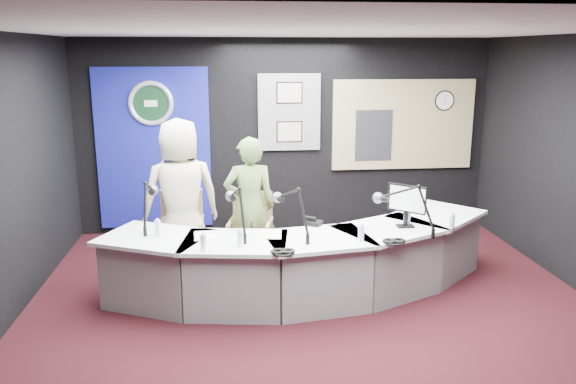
{
  "coord_description": "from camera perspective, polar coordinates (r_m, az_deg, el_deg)",
  "views": [
    {
      "loc": [
        -0.86,
        -5.34,
        2.61
      ],
      "look_at": [
        -0.2,
        0.8,
        1.1
      ],
      "focal_mm": 36.0,
      "sensor_mm": 36.0,
      "label": 1
    }
  ],
  "objects": [
    {
      "name": "ground",
      "position": [
        6.0,
        2.77,
        -12.04
      ],
      "size": [
        6.0,
        6.0,
        0.0
      ],
      "primitive_type": "plane",
      "color": "black",
      "rests_on": "ground"
    },
    {
      "name": "ceiling",
      "position": [
        5.41,
        3.12,
        15.73
      ],
      "size": [
        6.0,
        6.0,
        0.02
      ],
      "primitive_type": "cube",
      "color": "silver",
      "rests_on": "ground"
    },
    {
      "name": "wall_back",
      "position": [
        8.47,
        -0.24,
        5.54
      ],
      "size": [
        6.0,
        0.02,
        2.8
      ],
      "primitive_type": "cube",
      "color": "black",
      "rests_on": "ground"
    },
    {
      "name": "wall_front",
      "position": [
        2.77,
        12.88,
        -12.58
      ],
      "size": [
        6.0,
        0.02,
        2.8
      ],
      "primitive_type": "cube",
      "color": "black",
      "rests_on": "ground"
    },
    {
      "name": "broadcast_desk",
      "position": [
        6.35,
        1.6,
        -6.87
      ],
      "size": [
        4.5,
        1.9,
        0.75
      ],
      "primitive_type": null,
      "color": "silver",
      "rests_on": "ground"
    },
    {
      "name": "backdrop_panel",
      "position": [
        8.48,
        -13.12,
        4.17
      ],
      "size": [
        1.6,
        0.05,
        2.3
      ],
      "primitive_type": "cube",
      "color": "navy",
      "rests_on": "wall_back"
    },
    {
      "name": "agency_seal",
      "position": [
        8.36,
        -13.4,
        8.51
      ],
      "size": [
        0.63,
        0.07,
        0.63
      ],
      "primitive_type": "torus",
      "rotation": [
        1.57,
        0.0,
        0.0
      ],
      "color": "silver",
      "rests_on": "backdrop_panel"
    },
    {
      "name": "seal_center",
      "position": [
        8.37,
        -13.39,
        8.52
      ],
      "size": [
        0.48,
        0.01,
        0.48
      ],
      "primitive_type": "cylinder",
      "rotation": [
        1.57,
        0.0,
        0.0
      ],
      "color": "black",
      "rests_on": "backdrop_panel"
    },
    {
      "name": "pinboard",
      "position": [
        8.4,
        0.12,
        7.88
      ],
      "size": [
        0.9,
        0.04,
        1.1
      ],
      "primitive_type": "cube",
      "color": "slate",
      "rests_on": "wall_back"
    },
    {
      "name": "framed_photo_upper",
      "position": [
        8.35,
        0.15,
        9.77
      ],
      "size": [
        0.34,
        0.02,
        0.27
      ],
      "primitive_type": "cube",
      "color": "gray",
      "rests_on": "pinboard"
    },
    {
      "name": "framed_photo_lower",
      "position": [
        8.41,
        0.15,
        5.96
      ],
      "size": [
        0.34,
        0.02,
        0.27
      ],
      "primitive_type": "cube",
      "color": "gray",
      "rests_on": "pinboard"
    },
    {
      "name": "booth_window_frame",
      "position": [
        8.77,
        11.31,
        6.55
      ],
      "size": [
        2.12,
        0.06,
        1.32
      ],
      "primitive_type": "cube",
      "color": "tan",
      "rests_on": "wall_back"
    },
    {
      "name": "booth_glow",
      "position": [
        8.76,
        11.33,
        6.54
      ],
      "size": [
        2.0,
        0.02,
        1.2
      ],
      "primitive_type": "cube",
      "color": "#E9B493",
      "rests_on": "booth_window_frame"
    },
    {
      "name": "equipment_rack",
      "position": [
        8.64,
        8.45,
        5.55
      ],
      "size": [
        0.55,
        0.02,
        0.75
      ],
      "primitive_type": "cube",
      "color": "black",
      "rests_on": "booth_window_frame"
    },
    {
      "name": "wall_clock",
      "position": [
        8.91,
        15.2,
        8.71
      ],
      "size": [
        0.28,
        0.01,
        0.28
      ],
      "primitive_type": "cylinder",
      "rotation": [
        1.57,
        0.0,
        0.0
      ],
      "color": "white",
      "rests_on": "booth_window_frame"
    },
    {
      "name": "armchair_left",
      "position": [
        7.06,
        -10.34,
        -4.48
      ],
      "size": [
        0.48,
        0.48,
        0.86
      ],
      "primitive_type": null,
      "rotation": [
        0.0,
        0.0,
        0.01
      ],
      "color": "#A06F49",
      "rests_on": "ground"
    },
    {
      "name": "armchair_right",
      "position": [
        6.91,
        -3.76,
        -4.05
      ],
      "size": [
        0.67,
        0.67,
        1.01
      ],
      "primitive_type": null,
      "rotation": [
        0.0,
        0.0,
        -0.2
      ],
      "color": "#A06F49",
      "rests_on": "ground"
    },
    {
      "name": "draped_jacket",
      "position": [
        7.25,
        -10.42,
        -2.42
      ],
      "size": [
        0.5,
        0.1,
        0.7
      ],
      "primitive_type": "cube",
      "rotation": [
        0.0,
        0.0,
        0.01
      ],
      "color": "gray",
      "rests_on": "armchair_left"
    },
    {
      "name": "person_man",
      "position": [
        6.92,
        -10.52,
        -0.5
      ],
      "size": [
        1.03,
        0.81,
        1.87
      ],
      "primitive_type": "imported",
      "rotation": [
        0.0,
        0.0,
        3.4
      ],
      "color": "beige",
      "rests_on": "ground"
    },
    {
      "name": "person_woman",
      "position": [
        6.81,
        -3.8,
        -1.43
      ],
      "size": [
        0.61,
        0.41,
        1.66
      ],
      "primitive_type": "imported",
      "rotation": [
        0.0,
        0.0,
        3.16
      ],
      "color": "#5D743C",
      "rests_on": "ground"
    },
    {
      "name": "computer_monitor",
      "position": [
        6.33,
        11.63,
        -0.63
      ],
      "size": [
        0.33,
        0.29,
        0.28
      ],
      "primitive_type": "cube",
      "rotation": [
        0.0,
        0.0,
        -0.72
      ],
      "color": "black",
      "rests_on": "broadcast_desk"
    },
    {
      "name": "desk_phone",
      "position": [
        6.36,
        2.54,
        -3.04
      ],
      "size": [
        0.23,
        0.22,
        0.04
      ],
      "primitive_type": "cube",
      "rotation": [
        0.0,
        0.0,
        -0.62
      ],
      "color": "black",
      "rests_on": "broadcast_desk"
    },
    {
      "name": "headphones_near",
      "position": [
        5.87,
        10.43,
        -4.78
      ],
      "size": [
        0.23,
        0.23,
        0.04
      ],
      "primitive_type": "torus",
      "color": "black",
      "rests_on": "broadcast_desk"
    },
    {
      "name": "headphones_far",
      "position": [
        5.48,
        -0.51,
        -5.9
      ],
      "size": [
        0.23,
        0.23,
        0.04
      ],
      "primitive_type": "torus",
      "color": "black",
      "rests_on": "broadcast_desk"
    },
    {
      "name": "paper_stack",
      "position": [
        6.05,
        -8.18,
        -4.29
      ],
      "size": [
        0.24,
        0.33,
        0.0
      ],
      "primitive_type": "cube",
      "rotation": [
        0.0,
        0.0,
        0.06
      ],
      "color": "white",
      "rests_on": "broadcast_desk"
    },
    {
      "name": "notepad",
      "position": [
        6.04,
        -1.76,
        -4.17
      ],
      "size": [
        0.26,
        0.35,
        0.0
      ],
      "primitive_type": "cube",
      "rotation": [
        0.0,
        0.0,
        -0.11
      ],
      "color": "white",
      "rests_on": "broadcast_desk"
    },
    {
      "name": "boom_mic_a",
      "position": [
        6.37,
        -13.59,
        -0.83
      ],
      "size": [
        0.16,
        0.74,
        0.6
      ],
      "primitive_type": null,
      "color": "black",
      "rests_on": "broadcast_desk"
    },
    {
      "name": "boom_mic_b",
      "position": [
        5.97,
        -5.03,
        -1.47
      ],
      "size": [
        0.24,
        0.73,
        0.6
      ],
      "primitive_type": null,
      "color": "black",
      "rests_on": "broadcast_desk"
    },
    {
      "name": "boom_mic_c",
      "position": [
        5.91,
        0.39,
        -1.58
      ],
      "size": [
        0.37,
        0.69,
        0.6
      ],
      "primitive_type": null,
      "color": "black",
      "rests_on": "broadcast_desk"
    },
    {
      "name": "boom_mic_d",
      "position": [
        6.11,
        11.52,
        -1.32
      ],
      "size": [
        0.6,
        0.51,
        0.6
      ],
      "primitive_type": null,
      "color": "black",
      "rests_on": "broadcast_desk"
    },
    {
      "name": "water_bottles",
      "position": [
        5.92,
        2.23,
        -3.66
      ],
      "size": [
        3.19,
        0.65,
        0.18
      ],
      "primitive_type": null,
      "color": "silver",
      "rests_on": "broadcast_desk"
    }
  ]
}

